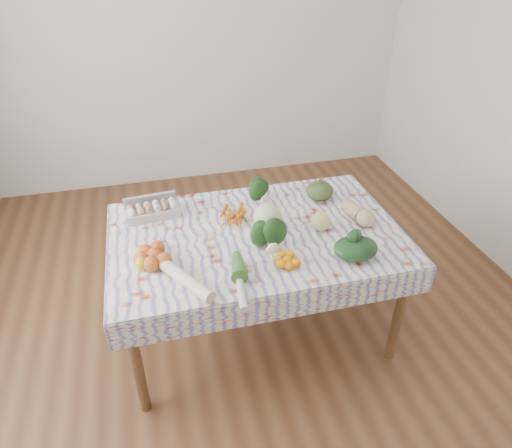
# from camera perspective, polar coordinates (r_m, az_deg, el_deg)

# --- Properties ---
(ground) EXTENTS (4.50, 4.50, 0.00)m
(ground) POSITION_cam_1_polar(r_m,az_deg,el_deg) (3.11, 0.00, -12.67)
(ground) COLOR brown
(ground) RESTS_ON ground
(wall_back) EXTENTS (4.00, 0.04, 2.80)m
(wall_back) POSITION_cam_1_polar(r_m,az_deg,el_deg) (4.45, -7.71, 22.33)
(wall_back) COLOR silver
(wall_back) RESTS_ON ground
(dining_table) EXTENTS (1.60, 1.00, 0.75)m
(dining_table) POSITION_cam_1_polar(r_m,az_deg,el_deg) (2.66, 0.00, -2.54)
(dining_table) COLOR brown
(dining_table) RESTS_ON ground
(tablecloth) EXTENTS (1.66, 1.06, 0.01)m
(tablecloth) POSITION_cam_1_polar(r_m,az_deg,el_deg) (2.62, 0.00, -1.17)
(tablecloth) COLOR white
(tablecloth) RESTS_ON dining_table
(egg_carton) EXTENTS (0.33, 0.16, 0.08)m
(egg_carton) POSITION_cam_1_polar(r_m,az_deg,el_deg) (2.80, -12.78, 1.55)
(egg_carton) COLOR #B4B4AF
(egg_carton) RESTS_ON tablecloth
(carrot_bunch) EXTENTS (0.28, 0.26, 0.04)m
(carrot_bunch) POSITION_cam_1_polar(r_m,az_deg,el_deg) (2.72, -3.09, 0.91)
(carrot_bunch) COLOR orange
(carrot_bunch) RESTS_ON tablecloth
(kale_bunch) EXTENTS (0.18, 0.16, 0.13)m
(kale_bunch) POSITION_cam_1_polar(r_m,az_deg,el_deg) (2.88, 0.68, 3.95)
(kale_bunch) COLOR #193E15
(kale_bunch) RESTS_ON tablecloth
(kabocha_squash) EXTENTS (0.22, 0.22, 0.11)m
(kabocha_squash) POSITION_cam_1_polar(r_m,az_deg,el_deg) (2.94, 7.99, 4.16)
(kabocha_squash) COLOR #3E5125
(kabocha_squash) RESTS_ON tablecloth
(cabbage) EXTENTS (0.16, 0.16, 0.16)m
(cabbage) POSITION_cam_1_polar(r_m,az_deg,el_deg) (2.60, 1.44, 0.86)
(cabbage) COLOR #C7E296
(cabbage) RESTS_ON tablecloth
(butternut_squash) EXTENTS (0.16, 0.26, 0.11)m
(butternut_squash) POSITION_cam_1_polar(r_m,az_deg,el_deg) (2.76, 12.76, 1.42)
(butternut_squash) COLOR tan
(butternut_squash) RESTS_ON tablecloth
(orange_cluster) EXTENTS (0.32, 0.32, 0.09)m
(orange_cluster) POSITION_cam_1_polar(r_m,az_deg,el_deg) (2.43, -12.58, -3.87)
(orange_cluster) COLOR #D75B1F
(orange_cluster) RESTS_ON tablecloth
(broccoli) EXTENTS (0.17, 0.17, 0.12)m
(broccoli) POSITION_cam_1_polar(r_m,az_deg,el_deg) (2.45, 1.82, -2.07)
(broccoli) COLOR #1E481C
(broccoli) RESTS_ON tablecloth
(mandarin_cluster) EXTENTS (0.19, 0.19, 0.05)m
(mandarin_cluster) POSITION_cam_1_polar(r_m,az_deg,el_deg) (2.38, 3.98, -4.42)
(mandarin_cluster) COLOR orange
(mandarin_cluster) RESTS_ON tablecloth
(grapefruit) EXTENTS (0.14, 0.14, 0.11)m
(grapefruit) POSITION_cam_1_polar(r_m,az_deg,el_deg) (2.64, 8.08, 0.34)
(grapefruit) COLOR #E0D47B
(grapefruit) RESTS_ON tablecloth
(spinach_bag) EXTENTS (0.29, 0.25, 0.11)m
(spinach_bag) POSITION_cam_1_polar(r_m,az_deg,el_deg) (2.46, 12.35, -2.99)
(spinach_bag) COLOR black
(spinach_bag) RESTS_ON tablecloth
(daikon) EXTENTS (0.29, 0.41, 0.06)m
(daikon) POSITION_cam_1_polar(r_m,az_deg,el_deg) (2.28, -9.17, -6.61)
(daikon) COLOR white
(daikon) RESTS_ON tablecloth
(leek) EXTENTS (0.09, 0.38, 0.04)m
(leek) POSITION_cam_1_polar(r_m,az_deg,el_deg) (2.24, -2.01, -7.29)
(leek) COLOR silver
(leek) RESTS_ON tablecloth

